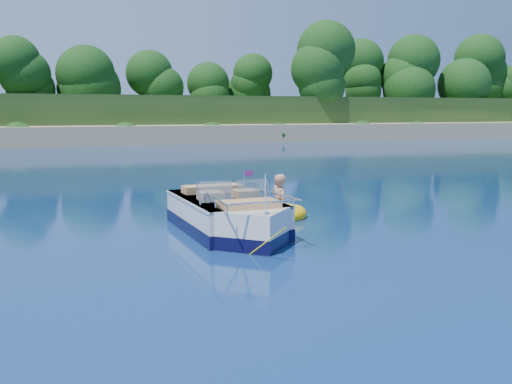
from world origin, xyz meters
TOP-DOWN VIEW (x-y plane):
  - ground at (0.00, 0.00)m, footprint 160.00×160.00m
  - shoreline at (0.00, 63.77)m, footprint 170.00×59.00m
  - treeline at (0.04, 41.01)m, footprint 150.00×7.12m
  - motorboat at (-0.91, 0.88)m, footprint 1.93×5.17m
  - tow_tube at (0.87, 2.27)m, footprint 1.46×1.46m
  - boy at (0.85, 2.27)m, footprint 0.52×0.94m

SIDE VIEW (x-z plane):
  - ground at x=0.00m, z-range 0.00..0.00m
  - boy at x=0.85m, z-range -0.88..0.88m
  - tow_tube at x=0.87m, z-range -0.09..0.28m
  - motorboat at x=-0.91m, z-range -0.53..1.19m
  - shoreline at x=0.00m, z-range -2.02..3.98m
  - treeline at x=0.04m, z-range 1.45..9.64m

